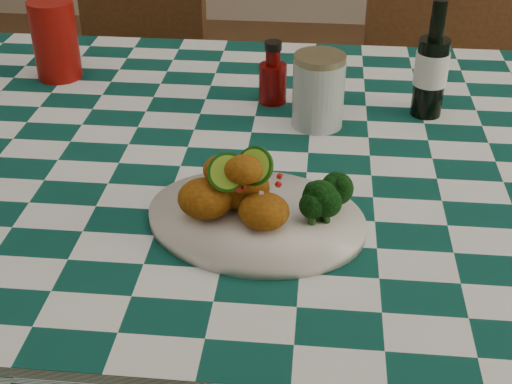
# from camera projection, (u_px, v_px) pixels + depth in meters

# --- Properties ---
(dining_table) EXTENTS (1.66, 1.06, 0.79)m
(dining_table) POSITION_uv_depth(u_px,v_px,m) (249.00, 324.00, 1.41)
(dining_table) COLOR #0B4036
(dining_table) RESTS_ON ground
(plate) EXTENTS (0.36, 0.30, 0.02)m
(plate) POSITION_uv_depth(u_px,v_px,m) (256.00, 219.00, 1.01)
(plate) COLOR silver
(plate) RESTS_ON dining_table
(fried_chicken_pile) EXTENTS (0.15, 0.11, 0.09)m
(fried_chicken_pile) POSITION_uv_depth(u_px,v_px,m) (245.00, 185.00, 0.98)
(fried_chicken_pile) COLOR #9F5D0F
(fried_chicken_pile) RESTS_ON plate
(broccoli_side) EXTENTS (0.08, 0.08, 0.06)m
(broccoli_side) POSITION_uv_depth(u_px,v_px,m) (320.00, 196.00, 0.99)
(broccoli_side) COLOR black
(broccoli_side) RESTS_ON plate
(red_tumbler) EXTENTS (0.11, 0.11, 0.16)m
(red_tumbler) POSITION_uv_depth(u_px,v_px,m) (55.00, 40.00, 1.43)
(red_tumbler) COLOR #8F0D07
(red_tumbler) RESTS_ON dining_table
(ketchup_bottle) EXTENTS (0.06, 0.06, 0.12)m
(ketchup_bottle) POSITION_uv_depth(u_px,v_px,m) (273.00, 72.00, 1.33)
(ketchup_bottle) COLOR #5D0504
(ketchup_bottle) RESTS_ON dining_table
(mason_jar) EXTENTS (0.11, 0.11, 0.13)m
(mason_jar) POSITION_uv_depth(u_px,v_px,m) (318.00, 91.00, 1.25)
(mason_jar) COLOR #B2BCBA
(mason_jar) RESTS_ON dining_table
(beer_bottle) EXTENTS (0.07, 0.07, 0.21)m
(beer_bottle) POSITION_uv_depth(u_px,v_px,m) (433.00, 59.00, 1.26)
(beer_bottle) COLOR black
(beer_bottle) RESTS_ON dining_table
(wooden_chair_left) EXTENTS (0.44, 0.45, 0.82)m
(wooden_chair_left) POSITION_uv_depth(u_px,v_px,m) (127.00, 138.00, 2.04)
(wooden_chair_left) COLOR #472814
(wooden_chair_left) RESTS_ON ground
(wooden_chair_right) EXTENTS (0.44, 0.46, 0.97)m
(wooden_chair_right) POSITION_uv_depth(u_px,v_px,m) (443.00, 132.00, 1.92)
(wooden_chair_right) COLOR #472814
(wooden_chair_right) RESTS_ON ground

